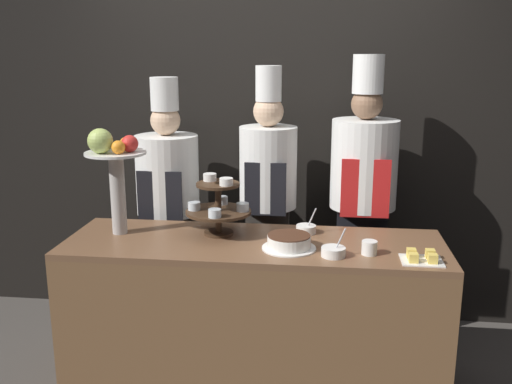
{
  "coord_description": "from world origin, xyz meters",
  "views": [
    {
      "loc": [
        0.36,
        -2.57,
        1.87
      ],
      "look_at": [
        0.0,
        0.43,
        1.12
      ],
      "focal_mm": 40.0,
      "sensor_mm": 36.0,
      "label": 1
    }
  ],
  "objects_px": {
    "cake_round": "(289,242)",
    "serving_bowl_near": "(333,252)",
    "chef_center_left": "(268,194)",
    "chef_center_right": "(363,192)",
    "fruit_pedestal": "(113,161)",
    "tiered_stand": "(218,205)",
    "chef_left": "(168,199)",
    "cup_white": "(369,248)",
    "cake_square_tray": "(422,258)",
    "serving_bowl_far": "(306,229)"
  },
  "relations": [
    {
      "from": "tiered_stand",
      "to": "chef_center_right",
      "type": "distance_m",
      "value": 0.98
    },
    {
      "from": "chef_center_left",
      "to": "chef_center_right",
      "type": "relative_size",
      "value": 0.96
    },
    {
      "from": "fruit_pedestal",
      "to": "serving_bowl_near",
      "type": "relative_size",
      "value": 4.01
    },
    {
      "from": "cake_round",
      "to": "serving_bowl_near",
      "type": "relative_size",
      "value": 1.89
    },
    {
      "from": "fruit_pedestal",
      "to": "cake_square_tray",
      "type": "xyz_separation_m",
      "value": [
        1.63,
        -0.24,
        -0.4
      ]
    },
    {
      "from": "fruit_pedestal",
      "to": "tiered_stand",
      "type": "bearing_deg",
      "value": 5.8
    },
    {
      "from": "cake_square_tray",
      "to": "chef_left",
      "type": "distance_m",
      "value": 1.7
    },
    {
      "from": "tiered_stand",
      "to": "cup_white",
      "type": "relative_size",
      "value": 4.65
    },
    {
      "from": "fruit_pedestal",
      "to": "serving_bowl_far",
      "type": "height_order",
      "value": "fruit_pedestal"
    },
    {
      "from": "cake_square_tray",
      "to": "chef_center_left",
      "type": "distance_m",
      "value": 1.18
    },
    {
      "from": "tiered_stand",
      "to": "cake_round",
      "type": "relative_size",
      "value": 1.3
    },
    {
      "from": "cup_white",
      "to": "chef_center_left",
      "type": "height_order",
      "value": "chef_center_left"
    },
    {
      "from": "chef_left",
      "to": "cake_square_tray",
      "type": "bearing_deg",
      "value": -28.87
    },
    {
      "from": "cup_white",
      "to": "chef_center_right",
      "type": "relative_size",
      "value": 0.04
    },
    {
      "from": "tiered_stand",
      "to": "fruit_pedestal",
      "type": "xyz_separation_m",
      "value": [
        -0.57,
        -0.06,
        0.25
      ]
    },
    {
      "from": "tiered_stand",
      "to": "serving_bowl_far",
      "type": "bearing_deg",
      "value": 9.35
    },
    {
      "from": "serving_bowl_near",
      "to": "chef_center_right",
      "type": "relative_size",
      "value": 0.08
    },
    {
      "from": "cup_white",
      "to": "cake_square_tray",
      "type": "relative_size",
      "value": 0.39
    },
    {
      "from": "serving_bowl_near",
      "to": "chef_left",
      "type": "bearing_deg",
      "value": 142.9
    },
    {
      "from": "tiered_stand",
      "to": "cake_square_tray",
      "type": "height_order",
      "value": "tiered_stand"
    },
    {
      "from": "fruit_pedestal",
      "to": "cup_white",
      "type": "distance_m",
      "value": 1.44
    },
    {
      "from": "fruit_pedestal",
      "to": "chef_left",
      "type": "xyz_separation_m",
      "value": [
        0.14,
        0.58,
        -0.36
      ]
    },
    {
      "from": "fruit_pedestal",
      "to": "chef_center_right",
      "type": "bearing_deg",
      "value": 22.67
    },
    {
      "from": "tiered_stand",
      "to": "cup_white",
      "type": "xyz_separation_m",
      "value": [
        0.81,
        -0.23,
        -0.13
      ]
    },
    {
      "from": "tiered_stand",
      "to": "fruit_pedestal",
      "type": "distance_m",
      "value": 0.62
    },
    {
      "from": "cup_white",
      "to": "cake_square_tray",
      "type": "height_order",
      "value": "cup_white"
    },
    {
      "from": "cup_white",
      "to": "cake_round",
      "type": "bearing_deg",
      "value": 174.86
    },
    {
      "from": "chef_left",
      "to": "serving_bowl_far",
      "type": "bearing_deg",
      "value": -25.8
    },
    {
      "from": "cake_round",
      "to": "serving_bowl_near",
      "type": "height_order",
      "value": "serving_bowl_near"
    },
    {
      "from": "cake_round",
      "to": "chef_left",
      "type": "xyz_separation_m",
      "value": [
        -0.84,
        0.72,
        0.02
      ]
    },
    {
      "from": "cup_white",
      "to": "serving_bowl_far",
      "type": "distance_m",
      "value": 0.45
    },
    {
      "from": "serving_bowl_near",
      "to": "chef_center_left",
      "type": "bearing_deg",
      "value": 116.88
    },
    {
      "from": "fruit_pedestal",
      "to": "cake_round",
      "type": "relative_size",
      "value": 2.13
    },
    {
      "from": "cake_square_tray",
      "to": "chef_center_right",
      "type": "height_order",
      "value": "chef_center_right"
    },
    {
      "from": "cake_round",
      "to": "cake_square_tray",
      "type": "bearing_deg",
      "value": -8.94
    },
    {
      "from": "cake_square_tray",
      "to": "serving_bowl_far",
      "type": "distance_m",
      "value": 0.69
    },
    {
      "from": "chef_left",
      "to": "fruit_pedestal",
      "type": "bearing_deg",
      "value": -103.18
    },
    {
      "from": "chef_left",
      "to": "chef_center_left",
      "type": "xyz_separation_m",
      "value": [
        0.66,
        0.0,
        0.05
      ]
    },
    {
      "from": "fruit_pedestal",
      "to": "cake_round",
      "type": "height_order",
      "value": "fruit_pedestal"
    },
    {
      "from": "cake_round",
      "to": "chef_center_left",
      "type": "relative_size",
      "value": 0.16
    },
    {
      "from": "tiered_stand",
      "to": "chef_center_left",
      "type": "bearing_deg",
      "value": 66.71
    },
    {
      "from": "cake_square_tray",
      "to": "cup_white",
      "type": "bearing_deg",
      "value": 164.98
    },
    {
      "from": "chef_center_left",
      "to": "chef_center_right",
      "type": "distance_m",
      "value": 0.6
    },
    {
      "from": "cake_square_tray",
      "to": "serving_bowl_far",
      "type": "height_order",
      "value": "serving_bowl_far"
    },
    {
      "from": "tiered_stand",
      "to": "serving_bowl_far",
      "type": "distance_m",
      "value": 0.51
    },
    {
      "from": "chef_center_right",
      "to": "cup_white",
      "type": "bearing_deg",
      "value": -90.73
    },
    {
      "from": "tiered_stand",
      "to": "serving_bowl_far",
      "type": "height_order",
      "value": "tiered_stand"
    },
    {
      "from": "tiered_stand",
      "to": "chef_center_left",
      "type": "relative_size",
      "value": 0.2
    },
    {
      "from": "cake_square_tray",
      "to": "tiered_stand",
      "type": "bearing_deg",
      "value": 164.21
    },
    {
      "from": "cake_round",
      "to": "chef_center_right",
      "type": "xyz_separation_m",
      "value": [
        0.42,
        0.72,
        0.1
      ]
    }
  ]
}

